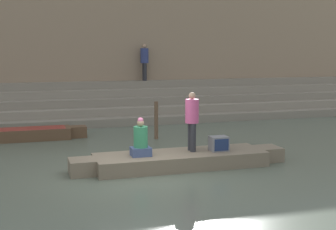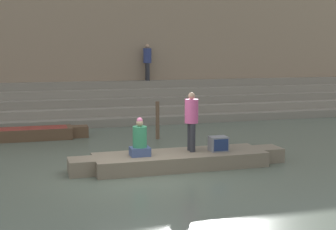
{
  "view_description": "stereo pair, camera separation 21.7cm",
  "coord_description": "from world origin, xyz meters",
  "px_view_note": "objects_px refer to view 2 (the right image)",
  "views": [
    {
      "loc": [
        -2.83,
        -11.47,
        3.24
      ],
      "look_at": [
        1.27,
        1.79,
        1.3
      ],
      "focal_mm": 50.0,
      "sensor_mm": 36.0,
      "label": 1
    },
    {
      "loc": [
        -2.62,
        -11.53,
        3.24
      ],
      "look_at": [
        1.27,
        1.79,
        1.3
      ],
      "focal_mm": 50.0,
      "sensor_mm": 36.0,
      "label": 2
    }
  ],
  "objects_px": {
    "person_standing": "(191,118)",
    "tv_set": "(218,144)",
    "moored_boat_shore": "(12,134)",
    "person_on_steps": "(147,60)",
    "mooring_post": "(158,120)",
    "person_rowing": "(140,141)",
    "rowboat_main": "(180,159)"
  },
  "relations": [
    {
      "from": "person_standing",
      "to": "moored_boat_shore",
      "type": "xyz_separation_m",
      "value": [
        -5.04,
        5.28,
        -1.13
      ]
    },
    {
      "from": "person_standing",
      "to": "tv_set",
      "type": "distance_m",
      "value": 1.07
    },
    {
      "from": "person_standing",
      "to": "moored_boat_shore",
      "type": "bearing_deg",
      "value": 127.34
    },
    {
      "from": "person_standing",
      "to": "person_on_steps",
      "type": "relative_size",
      "value": 0.94
    },
    {
      "from": "person_standing",
      "to": "mooring_post",
      "type": "distance_m",
      "value": 4.12
    },
    {
      "from": "moored_boat_shore",
      "to": "mooring_post",
      "type": "height_order",
      "value": "mooring_post"
    },
    {
      "from": "moored_boat_shore",
      "to": "person_on_steps",
      "type": "bearing_deg",
      "value": 34.19
    },
    {
      "from": "person_rowing",
      "to": "tv_set",
      "type": "distance_m",
      "value": 2.28
    },
    {
      "from": "rowboat_main",
      "to": "person_rowing",
      "type": "xyz_separation_m",
      "value": [
        -1.15,
        -0.06,
        0.59
      ]
    },
    {
      "from": "tv_set",
      "to": "mooring_post",
      "type": "distance_m",
      "value": 4.33
    },
    {
      "from": "moored_boat_shore",
      "to": "mooring_post",
      "type": "xyz_separation_m",
      "value": [
        5.14,
        -1.21,
        0.47
      ]
    },
    {
      "from": "tv_set",
      "to": "person_on_steps",
      "type": "bearing_deg",
      "value": 87.59
    },
    {
      "from": "person_standing",
      "to": "person_rowing",
      "type": "height_order",
      "value": "person_standing"
    },
    {
      "from": "person_rowing",
      "to": "mooring_post",
      "type": "height_order",
      "value": "person_rowing"
    },
    {
      "from": "person_standing",
      "to": "person_rowing",
      "type": "xyz_separation_m",
      "value": [
        -1.53,
        -0.18,
        -0.55
      ]
    },
    {
      "from": "rowboat_main",
      "to": "tv_set",
      "type": "xyz_separation_m",
      "value": [
        1.11,
        -0.09,
        0.39
      ]
    },
    {
      "from": "rowboat_main",
      "to": "mooring_post",
      "type": "relative_size",
      "value": 4.43
    },
    {
      "from": "person_rowing",
      "to": "person_on_steps",
      "type": "distance_m",
      "value": 10.79
    },
    {
      "from": "person_rowing",
      "to": "tv_set",
      "type": "relative_size",
      "value": 2.1
    },
    {
      "from": "moored_boat_shore",
      "to": "mooring_post",
      "type": "bearing_deg",
      "value": -16.6
    },
    {
      "from": "person_standing",
      "to": "person_rowing",
      "type": "distance_m",
      "value": 1.63
    },
    {
      "from": "tv_set",
      "to": "mooring_post",
      "type": "bearing_deg",
      "value": 98.65
    },
    {
      "from": "rowboat_main",
      "to": "tv_set",
      "type": "bearing_deg",
      "value": -4.03
    },
    {
      "from": "person_rowing",
      "to": "tv_set",
      "type": "xyz_separation_m",
      "value": [
        2.27,
        -0.03,
        -0.2
      ]
    },
    {
      "from": "tv_set",
      "to": "rowboat_main",
      "type": "bearing_deg",
      "value": 175.69
    },
    {
      "from": "tv_set",
      "to": "person_on_steps",
      "type": "xyz_separation_m",
      "value": [
        0.46,
        10.29,
        2.15
      ]
    },
    {
      "from": "person_standing",
      "to": "mooring_post",
      "type": "xyz_separation_m",
      "value": [
        0.1,
        4.07,
        -0.67
      ]
    },
    {
      "from": "person_standing",
      "to": "tv_set",
      "type": "xyz_separation_m",
      "value": [
        0.74,
        -0.21,
        -0.75
      ]
    },
    {
      "from": "rowboat_main",
      "to": "person_rowing",
      "type": "distance_m",
      "value": 1.3
    },
    {
      "from": "moored_boat_shore",
      "to": "person_standing",
      "type": "bearing_deg",
      "value": -49.68
    },
    {
      "from": "moored_boat_shore",
      "to": "rowboat_main",
      "type": "bearing_deg",
      "value": -52.54
    },
    {
      "from": "mooring_post",
      "to": "person_on_steps",
      "type": "bearing_deg",
      "value": 79.6
    }
  ]
}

